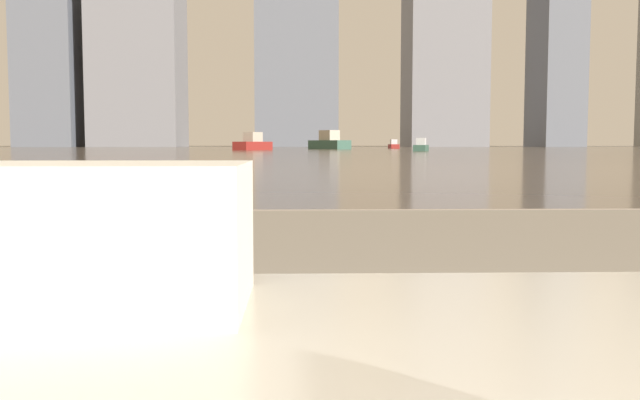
% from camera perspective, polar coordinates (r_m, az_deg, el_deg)
% --- Properties ---
extents(towel_stack, '(0.26, 0.18, 0.12)m').
position_cam_1_polar(towel_stack, '(0.62, -18.09, -2.71)').
color(towel_stack, silver).
rests_on(towel_stack, bathtub).
extents(harbor_water, '(180.00, 110.00, 0.01)m').
position_cam_1_polar(harbor_water, '(61.79, -1.73, 4.00)').
color(harbor_water, gray).
rests_on(harbor_water, ground_plane).
extents(harbor_boat_0, '(0.99, 2.76, 1.03)m').
position_cam_1_polar(harbor_boat_0, '(81.50, 5.91, 4.38)').
color(harbor_boat_0, maroon).
rests_on(harbor_boat_0, harbor_water).
extents(harbor_boat_1, '(1.64, 2.86, 1.02)m').
position_cam_1_polar(harbor_boat_1, '(56.04, 8.09, 4.27)').
color(harbor_boat_1, '#335647').
rests_on(harbor_boat_1, harbor_water).
extents(harbor_boat_3, '(3.39, 4.39, 1.59)m').
position_cam_1_polar(harbor_boat_3, '(63.75, -5.39, 4.51)').
color(harbor_boat_3, maroon).
rests_on(harbor_boat_3, harbor_water).
extents(harbor_boat_5, '(4.31, 5.25, 1.92)m').
position_cam_1_polar(harbor_boat_5, '(73.06, 0.75, 4.63)').
color(harbor_boat_5, '#335647').
rests_on(harbor_boat_5, harbor_water).
extents(skyline_tower_0, '(9.28, 12.68, 33.45)m').
position_cam_1_polar(skyline_tower_0, '(125.40, -20.65, 11.67)').
color(skyline_tower_0, slate).
rests_on(skyline_tower_0, ground_plane).
extents(skyline_tower_1, '(13.97, 13.05, 26.78)m').
position_cam_1_polar(skyline_tower_1, '(121.32, -14.32, 10.48)').
color(skyline_tower_1, slate).
rests_on(skyline_tower_1, ground_plane).
extents(skyline_tower_2, '(13.37, 7.48, 36.98)m').
position_cam_1_polar(skyline_tower_2, '(119.13, -1.89, 13.21)').
color(skyline_tower_2, slate).
rests_on(skyline_tower_2, ground_plane).
extents(skyline_tower_3, '(12.28, 13.07, 46.99)m').
position_cam_1_polar(skyline_tower_3, '(122.30, 9.92, 15.30)').
color(skyline_tower_3, slate).
rests_on(skyline_tower_3, ground_plane).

